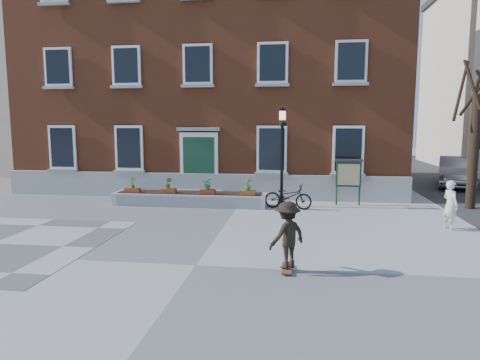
# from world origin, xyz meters

# --- Properties ---
(ground) EXTENTS (100.00, 100.00, 0.00)m
(ground) POSITION_xyz_m (0.00, 0.00, 0.00)
(ground) COLOR #9A9A9D
(ground) RESTS_ON ground
(distant_building) EXTENTS (10.00, 12.00, 13.00)m
(distant_building) POSITION_xyz_m (-18.00, 20.00, 6.50)
(distant_building) COLOR beige
(distant_building) RESTS_ON ground
(bicycle) EXTENTS (1.94, 0.98, 0.97)m
(bicycle) POSITION_xyz_m (1.97, 7.01, 0.49)
(bicycle) COLOR black
(bicycle) RESTS_ON ground
(parked_car) EXTENTS (2.93, 5.03, 1.57)m
(parked_car) POSITION_xyz_m (10.57, 14.17, 0.78)
(parked_car) COLOR #AAACAE
(parked_car) RESTS_ON ground
(bystander) EXTENTS (0.57, 0.67, 1.55)m
(bystander) POSITION_xyz_m (7.06, 4.42, 0.78)
(bystander) COLOR silver
(bystander) RESTS_ON ground
(brick_building) EXTENTS (18.40, 10.85, 12.60)m
(brick_building) POSITION_xyz_m (-2.00, 13.98, 6.30)
(brick_building) COLOR brown
(brick_building) RESTS_ON ground
(planter_assembly) EXTENTS (6.20, 1.12, 1.15)m
(planter_assembly) POSITION_xyz_m (-1.99, 7.18, 0.31)
(planter_assembly) COLOR beige
(planter_assembly) RESTS_ON ground
(bare_tree) EXTENTS (1.83, 1.83, 6.16)m
(bare_tree) POSITION_xyz_m (9.01, 8.01, 2.79)
(bare_tree) COLOR #2F2014
(bare_tree) RESTS_ON ground
(lamp_post) EXTENTS (0.40, 0.40, 3.93)m
(lamp_post) POSITION_xyz_m (1.70, 7.44, 2.54)
(lamp_post) COLOR black
(lamp_post) RESTS_ON ground
(notice_board) EXTENTS (1.10, 0.16, 1.87)m
(notice_board) POSITION_xyz_m (4.36, 8.11, 1.26)
(notice_board) COLOR #1B3623
(notice_board) RESTS_ON ground
(skateboarder) EXTENTS (1.09, 1.09, 1.59)m
(skateboarder) POSITION_xyz_m (2.13, -0.07, 0.83)
(skateboarder) COLOR brown
(skateboarder) RESTS_ON ground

